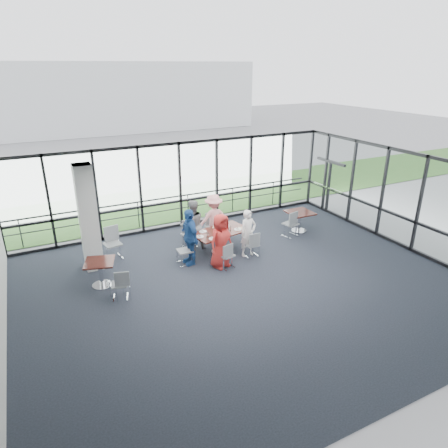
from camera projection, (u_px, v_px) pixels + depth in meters
name	position (u px, v px, depth m)	size (l,w,h in m)	color
floor	(247.00, 286.00, 11.17)	(12.00, 10.00, 0.02)	black
ceiling	(249.00, 174.00, 9.97)	(12.00, 10.00, 0.04)	silver
wall_front	(403.00, 341.00, 6.42)	(12.00, 0.10, 3.20)	silver
curtain_wall_back	(180.00, 185.00, 14.71)	(12.00, 0.10, 3.20)	white
curtain_wall_right	(406.00, 200.00, 13.08)	(0.10, 10.00, 3.20)	white
exit_door	(328.00, 187.00, 16.39)	(0.12, 1.60, 2.10)	black
structural_column	(88.00, 218.00, 11.55)	(0.50, 0.50, 3.20)	white
apron	(145.00, 192.00, 19.46)	(80.00, 70.00, 0.02)	gray
grass_strip	(157.00, 203.00, 17.79)	(80.00, 5.00, 0.01)	#2D5C24
hangar_main	(118.00, 95.00, 38.24)	(24.00, 10.00, 6.00)	silver
guard_rail	(176.00, 208.00, 15.62)	(0.06, 0.06, 12.00)	#2D2D33
main_table	(220.00, 235.00, 12.92)	(2.02, 1.37, 0.75)	#3C150F
side_table_left	(100.00, 266.00, 10.93)	(0.98, 0.98, 0.75)	#3C150F
side_table_right	(300.00, 215.00, 14.57)	(0.91, 0.91, 0.75)	#3C150F
diner_near_left	(221.00, 241.00, 11.90)	(0.83, 0.54, 1.70)	red
diner_near_right	(248.00, 233.00, 12.65)	(0.56, 0.41, 1.54)	white
diner_far_left	(192.00, 225.00, 13.05)	(0.83, 0.51, 1.71)	gray
diner_far_right	(214.00, 218.00, 13.65)	(1.10, 0.57, 1.70)	#FEA4A5
diner_end	(189.00, 237.00, 12.09)	(1.04, 0.57, 1.78)	#224F94
chair_main_nl	(227.00, 255.00, 11.99)	(0.40, 0.40, 0.82)	gray
chair_main_nr	(252.00, 244.00, 12.71)	(0.40, 0.40, 0.83)	gray
chair_main_fl	(189.00, 235.00, 13.37)	(0.43, 0.43, 0.88)	gray
chair_main_fr	(213.00, 227.00, 13.96)	(0.45, 0.45, 0.91)	gray
chair_main_end	(185.00, 251.00, 12.21)	(0.44, 0.44, 0.89)	gray
chair_spare_la	(119.00, 284.00, 10.41)	(0.40, 0.40, 0.82)	gray
chair_spare_lb	(113.00, 244.00, 12.52)	(0.49, 0.49, 1.00)	gray
chair_spare_r	(291.00, 224.00, 14.19)	(0.47, 0.47, 0.95)	gray
plate_nl	(213.00, 239.00, 12.28)	(0.25, 0.25, 0.01)	white
plate_nr	(238.00, 229.00, 12.97)	(0.24, 0.24, 0.01)	white
plate_fl	(203.00, 231.00, 12.81)	(0.24, 0.24, 0.01)	white
plate_fr	(223.00, 225.00, 13.36)	(0.26, 0.26, 0.01)	white
plate_end	(200.00, 237.00, 12.42)	(0.26, 0.26, 0.01)	white
tumbler_a	(220.00, 233.00, 12.56)	(0.07, 0.07, 0.14)	white
tumbler_b	(230.00, 229.00, 12.86)	(0.07, 0.07, 0.14)	white
tumbler_c	(216.00, 227.00, 12.98)	(0.07, 0.07, 0.15)	white
tumbler_d	(208.00, 235.00, 12.37)	(0.07, 0.07, 0.15)	white
menu_a	(225.00, 235.00, 12.53)	(0.31, 0.22, 0.00)	silver
menu_b	(243.00, 228.00, 13.08)	(0.33, 0.23, 0.00)	silver
menu_c	(216.00, 227.00, 13.20)	(0.27, 0.19, 0.00)	silver
condiment_caddy	(221.00, 229.00, 12.95)	(0.10, 0.07, 0.04)	black
ketchup_bottle	(219.00, 228.00, 12.85)	(0.06, 0.06, 0.18)	#AA111D
green_bottle	(220.00, 227.00, 12.94)	(0.05, 0.05, 0.20)	#226C33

